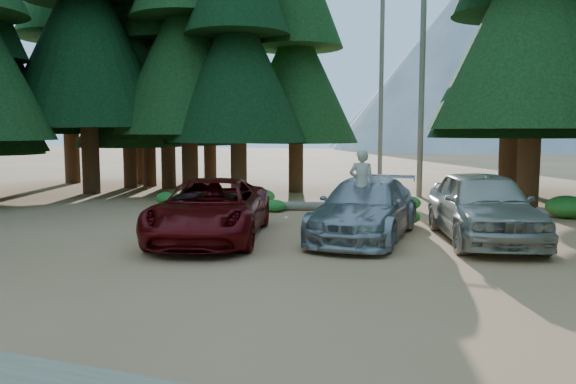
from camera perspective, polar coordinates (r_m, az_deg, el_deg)
name	(u,v)px	position (r m, az deg, el deg)	size (l,w,h in m)	color
ground	(283,276)	(10.94, -0.54, -8.49)	(160.00, 160.00, 0.00)	#A36F45
forest_belt_north	(402,195)	(25.34, 11.51, -0.26)	(36.00, 7.00, 22.00)	black
snag_front	(423,54)	(24.80, 13.51, 13.46)	(0.24, 0.24, 12.00)	#71675A
snag_back	(381,83)	(26.47, 9.46, 10.89)	(0.20, 0.20, 10.00)	#71675A
mountain_peak	(456,72)	(98.85, 16.69, 11.65)	(48.00, 50.00, 28.00)	gray
red_pickup	(211,209)	(14.59, -7.84, -1.75)	(2.58, 5.59, 1.55)	#60080B
silver_minivan_center	(365,209)	(14.77, 7.87, -1.69)	(2.15, 5.30, 1.54)	#A3A5AB
silver_minivan_right	(483,206)	(15.04, 19.16, -1.33)	(2.12, 5.28, 1.80)	#B8B2A4
frisbee_player	(362,183)	(14.38, 7.50, 0.88)	(0.68, 0.48, 1.77)	beige
log_left	(321,206)	(19.82, 3.35, -1.44)	(0.31, 0.31, 4.36)	#71675A
log_mid	(484,214)	(19.14, 19.31, -2.08)	(0.29, 0.29, 3.52)	#71675A
shrub_far_left	(260,196)	(21.40, -2.86, -0.45)	(1.15, 1.15, 0.63)	#1F6824
shrub_left	(275,206)	(19.48, -1.36, -1.40)	(0.76, 0.76, 0.42)	#1F6824
shrub_center_left	(406,217)	(17.19, 11.94, -2.50)	(0.82, 0.82, 0.45)	#1F6824
shrub_center_right	(473,210)	(19.23, 18.27, -1.79)	(0.79, 0.79, 0.43)	#1F6824
shrub_right	(407,203)	(20.26, 12.02, -1.09)	(0.96, 0.96, 0.53)	#1F6824
shrub_far_right	(567,207)	(20.18, 26.48, -1.35)	(1.31, 1.31, 0.72)	#1F6824
shrub_edge_west	(168,198)	(21.80, -12.09, -0.62)	(0.92, 0.92, 0.51)	#1F6824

